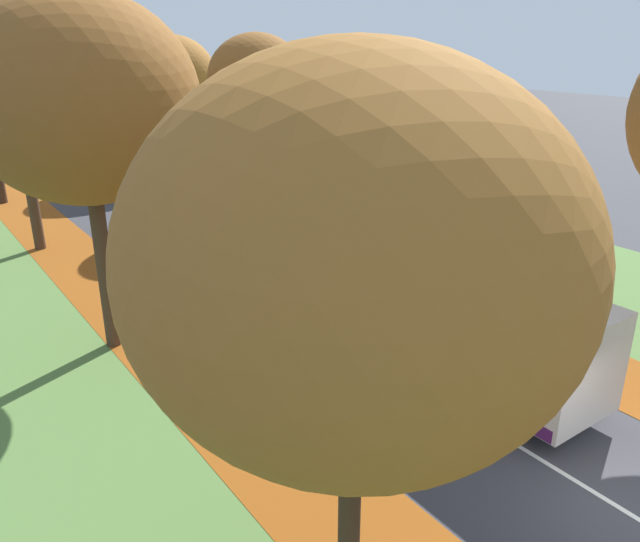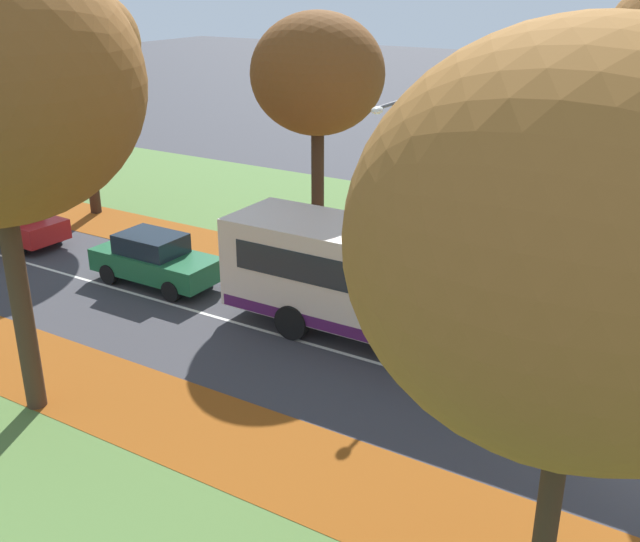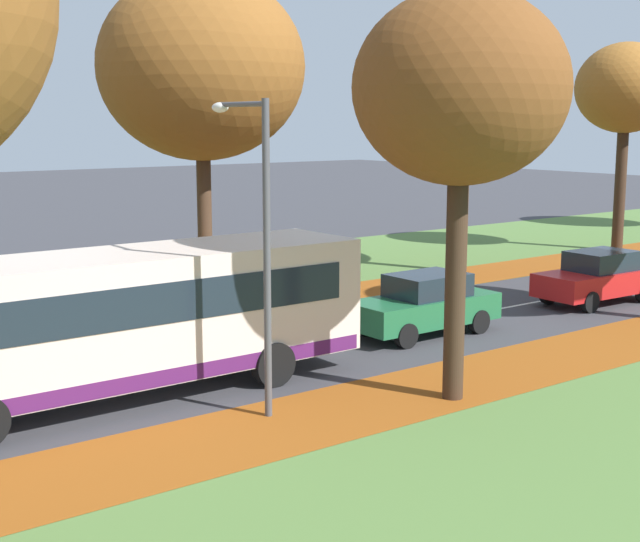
{
  "view_description": "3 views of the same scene",
  "coord_description": "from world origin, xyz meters",
  "px_view_note": "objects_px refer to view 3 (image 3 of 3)",
  "views": [
    {
      "loc": [
        -10.53,
        -4.28,
        8.77
      ],
      "look_at": [
        0.0,
        10.37,
        1.85
      ],
      "focal_mm": 35.0,
      "sensor_mm": 36.0,
      "label": 1
    },
    {
      "loc": [
        -14.92,
        -0.25,
        9.12
      ],
      "look_at": [
        0.31,
        9.12,
        2.0
      ],
      "focal_mm": 42.0,
      "sensor_mm": 36.0,
      "label": 2
    },
    {
      "loc": [
        17.68,
        -0.38,
        5.62
      ],
      "look_at": [
        1.13,
        12.06,
        2.09
      ],
      "focal_mm": 50.0,
      "sensor_mm": 36.0,
      "label": 3
    }
  ],
  "objects_px": {
    "tree_left_mid": "(466,73)",
    "tree_right_near": "(460,90)",
    "streetlamp_right": "(257,221)",
    "bus": "(122,316)",
    "tree_left_near": "(201,67)",
    "car_red_following": "(598,277)",
    "tree_left_far": "(626,90)",
    "car_green_lead": "(424,304)"
  },
  "relations": [
    {
      "from": "tree_right_near",
      "to": "tree_left_near",
      "type": "bearing_deg",
      "value": 176.84
    },
    {
      "from": "streetlamp_right",
      "to": "bus",
      "type": "bearing_deg",
      "value": -144.82
    },
    {
      "from": "tree_left_near",
      "to": "tree_right_near",
      "type": "height_order",
      "value": "tree_left_near"
    },
    {
      "from": "tree_left_near",
      "to": "bus",
      "type": "height_order",
      "value": "tree_left_near"
    },
    {
      "from": "tree_left_near",
      "to": "tree_left_far",
      "type": "bearing_deg",
      "value": 88.35
    },
    {
      "from": "tree_left_mid",
      "to": "car_green_lead",
      "type": "distance_m",
      "value": 12.11
    },
    {
      "from": "tree_left_far",
      "to": "tree_right_near",
      "type": "distance_m",
      "value": 23.26
    },
    {
      "from": "tree_left_mid",
      "to": "tree_left_far",
      "type": "relative_size",
      "value": 1.13
    },
    {
      "from": "tree_right_near",
      "to": "streetlamp_right",
      "type": "relative_size",
      "value": 1.35
    },
    {
      "from": "tree_left_far",
      "to": "bus",
      "type": "distance_m",
      "value": 27.33
    },
    {
      "from": "tree_left_near",
      "to": "streetlamp_right",
      "type": "bearing_deg",
      "value": -24.12
    },
    {
      "from": "tree_right_near",
      "to": "car_red_following",
      "type": "bearing_deg",
      "value": 111.46
    },
    {
      "from": "tree_left_near",
      "to": "tree_left_far",
      "type": "height_order",
      "value": "tree_left_near"
    },
    {
      "from": "bus",
      "to": "tree_right_near",
      "type": "bearing_deg",
      "value": 52.59
    },
    {
      "from": "bus",
      "to": "streetlamp_right",
      "type": "bearing_deg",
      "value": 35.18
    },
    {
      "from": "streetlamp_right",
      "to": "tree_right_near",
      "type": "bearing_deg",
      "value": 65.45
    },
    {
      "from": "tree_left_far",
      "to": "car_green_lead",
      "type": "bearing_deg",
      "value": -70.38
    },
    {
      "from": "tree_left_mid",
      "to": "tree_right_near",
      "type": "bearing_deg",
      "value": -46.39
    },
    {
      "from": "tree_left_near",
      "to": "car_red_following",
      "type": "relative_size",
      "value": 2.32
    },
    {
      "from": "tree_left_mid",
      "to": "tree_right_near",
      "type": "xyz_separation_m",
      "value": [
        10.76,
        -11.3,
        -1.08
      ]
    },
    {
      "from": "tree_left_mid",
      "to": "car_green_lead",
      "type": "bearing_deg",
      "value": -51.22
    },
    {
      "from": "tree_left_near",
      "to": "car_red_following",
      "type": "distance_m",
      "value": 13.63
    },
    {
      "from": "tree_left_near",
      "to": "car_green_lead",
      "type": "height_order",
      "value": "tree_left_near"
    },
    {
      "from": "tree_left_near",
      "to": "streetlamp_right",
      "type": "distance_m",
      "value": 10.91
    },
    {
      "from": "tree_right_near",
      "to": "car_green_lead",
      "type": "distance_m",
      "value": 7.65
    },
    {
      "from": "tree_left_mid",
      "to": "streetlamp_right",
      "type": "xyz_separation_m",
      "value": [
        9.11,
        -14.92,
        -3.52
      ]
    },
    {
      "from": "tree_left_near",
      "to": "tree_right_near",
      "type": "bearing_deg",
      "value": -3.16
    },
    {
      "from": "tree_left_far",
      "to": "streetlamp_right",
      "type": "bearing_deg",
      "value": -69.93
    },
    {
      "from": "tree_left_near",
      "to": "streetlamp_right",
      "type": "xyz_separation_m",
      "value": [
        9.47,
        -4.24,
        -3.39
      ]
    },
    {
      "from": "tree_left_far",
      "to": "car_red_following",
      "type": "relative_size",
      "value": 2.07
    },
    {
      "from": "tree_right_near",
      "to": "car_red_following",
      "type": "height_order",
      "value": "tree_right_near"
    },
    {
      "from": "tree_left_mid",
      "to": "bus",
      "type": "distance_m",
      "value": 18.77
    },
    {
      "from": "tree_left_mid",
      "to": "tree_left_near",
      "type": "bearing_deg",
      "value": -91.94
    },
    {
      "from": "tree_left_far",
      "to": "tree_right_near",
      "type": "height_order",
      "value": "tree_left_far"
    },
    {
      "from": "tree_left_mid",
      "to": "tree_right_near",
      "type": "distance_m",
      "value": 15.64
    },
    {
      "from": "tree_left_far",
      "to": "streetlamp_right",
      "type": "relative_size",
      "value": 1.47
    },
    {
      "from": "tree_left_mid",
      "to": "bus",
      "type": "relative_size",
      "value": 0.96
    },
    {
      "from": "car_red_following",
      "to": "tree_left_mid",
      "type": "bearing_deg",
      "value": 172.71
    },
    {
      "from": "tree_left_near",
      "to": "car_green_lead",
      "type": "xyz_separation_m",
      "value": [
        6.79,
        2.69,
        -6.31
      ]
    },
    {
      "from": "streetlamp_right",
      "to": "car_red_following",
      "type": "bearing_deg",
      "value": 99.88
    },
    {
      "from": "tree_left_near",
      "to": "tree_left_mid",
      "type": "relative_size",
      "value": 0.99
    },
    {
      "from": "tree_left_near",
      "to": "car_green_lead",
      "type": "bearing_deg",
      "value": 21.62
    }
  ]
}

